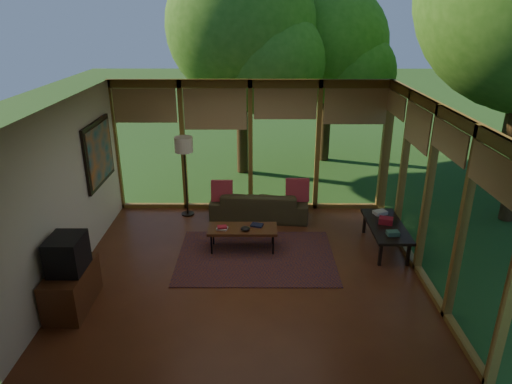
{
  "coord_description": "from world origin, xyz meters",
  "views": [
    {
      "loc": [
        0.15,
        -6.48,
        3.93
      ],
      "look_at": [
        0.12,
        0.7,
        1.07
      ],
      "focal_mm": 32.0,
      "sensor_mm": 36.0,
      "label": 1
    }
  ],
  "objects_px": {
    "media_cabinet": "(72,288)",
    "coffee_table": "(243,230)",
    "floor_lamp": "(184,149)",
    "side_console": "(386,227)",
    "sofa": "(260,204)",
    "television": "(67,254)"
  },
  "relations": [
    {
      "from": "floor_lamp",
      "to": "side_console",
      "type": "distance_m",
      "value": 4.08
    },
    {
      "from": "media_cabinet",
      "to": "side_console",
      "type": "bearing_deg",
      "value": 19.7
    },
    {
      "from": "television",
      "to": "floor_lamp",
      "type": "relative_size",
      "value": 0.33
    },
    {
      "from": "television",
      "to": "side_console",
      "type": "xyz_separation_m",
      "value": [
        4.85,
        1.74,
        -0.44
      ]
    },
    {
      "from": "media_cabinet",
      "to": "side_console",
      "type": "distance_m",
      "value": 5.17
    },
    {
      "from": "floor_lamp",
      "to": "coffee_table",
      "type": "relative_size",
      "value": 1.38
    },
    {
      "from": "sofa",
      "to": "floor_lamp",
      "type": "bearing_deg",
      "value": -0.22
    },
    {
      "from": "floor_lamp",
      "to": "coffee_table",
      "type": "xyz_separation_m",
      "value": [
        1.19,
        -1.49,
        -1.01
      ]
    },
    {
      "from": "media_cabinet",
      "to": "side_console",
      "type": "height_order",
      "value": "media_cabinet"
    },
    {
      "from": "television",
      "to": "floor_lamp",
      "type": "distance_m",
      "value": 3.41
    },
    {
      "from": "sofa",
      "to": "side_console",
      "type": "distance_m",
      "value": 2.56
    },
    {
      "from": "coffee_table",
      "to": "side_console",
      "type": "bearing_deg",
      "value": 1.68
    },
    {
      "from": "media_cabinet",
      "to": "television",
      "type": "distance_m",
      "value": 0.55
    },
    {
      "from": "media_cabinet",
      "to": "side_console",
      "type": "relative_size",
      "value": 0.71
    },
    {
      "from": "media_cabinet",
      "to": "coffee_table",
      "type": "relative_size",
      "value": 0.83
    },
    {
      "from": "television",
      "to": "media_cabinet",
      "type": "bearing_deg",
      "value": 180.0
    },
    {
      "from": "floor_lamp",
      "to": "side_console",
      "type": "height_order",
      "value": "floor_lamp"
    },
    {
      "from": "coffee_table",
      "to": "side_console",
      "type": "height_order",
      "value": "side_console"
    },
    {
      "from": "media_cabinet",
      "to": "floor_lamp",
      "type": "height_order",
      "value": "floor_lamp"
    },
    {
      "from": "sofa",
      "to": "media_cabinet",
      "type": "bearing_deg",
      "value": 53.69
    },
    {
      "from": "media_cabinet",
      "to": "floor_lamp",
      "type": "bearing_deg",
      "value": 69.68
    },
    {
      "from": "sofa",
      "to": "television",
      "type": "bearing_deg",
      "value": 53.91
    }
  ]
}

